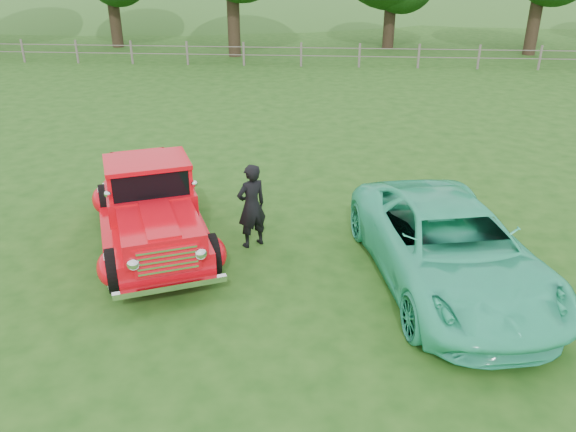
{
  "coord_description": "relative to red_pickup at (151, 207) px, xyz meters",
  "views": [
    {
      "loc": [
        1.83,
        -7.77,
        5.19
      ],
      "look_at": [
        1.07,
        1.2,
        1.02
      ],
      "focal_mm": 35.0,
      "sensor_mm": 36.0,
      "label": 1
    }
  ],
  "objects": [
    {
      "name": "man",
      "position": [
        1.95,
        0.1,
        0.05
      ],
      "size": [
        0.73,
        0.7,
        1.69
      ],
      "primitive_type": "imported",
      "rotation": [
        0.0,
        0.0,
        3.81
      ],
      "color": "black",
      "rests_on": "ground"
    },
    {
      "name": "teal_sedan",
      "position": [
        5.49,
        -1.05,
        -0.08
      ],
      "size": [
        3.41,
        5.55,
        1.44
      ],
      "primitive_type": "imported",
      "rotation": [
        0.0,
        0.0,
        0.21
      ],
      "color": "#32CA99",
      "rests_on": "ground"
    },
    {
      "name": "fence_line",
      "position": [
        1.64,
        20.12,
        -0.19
      ],
      "size": [
        48.0,
        0.12,
        1.2
      ],
      "color": "#6A605A",
      "rests_on": "ground"
    },
    {
      "name": "distant_hills",
      "position": [
        -2.44,
        57.58,
        -5.34
      ],
      "size": [
        116.0,
        60.0,
        18.0
      ],
      "color": "#2D6324",
      "rests_on": "ground"
    },
    {
      "name": "red_pickup",
      "position": [
        0.0,
        0.0,
        0.0
      ],
      "size": [
        3.62,
        5.27,
        1.78
      ],
      "rotation": [
        0.0,
        0.0,
        0.41
      ],
      "color": "black",
      "rests_on": "ground"
    },
    {
      "name": "ground",
      "position": [
        1.64,
        -1.88,
        -0.8
      ],
      "size": [
        140.0,
        140.0,
        0.0
      ],
      "primitive_type": "plane",
      "color": "#1B4713",
      "rests_on": "ground"
    }
  ]
}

